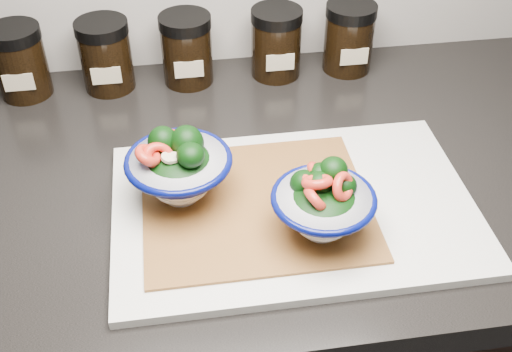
{
  "coord_description": "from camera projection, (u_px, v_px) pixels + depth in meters",
  "views": [
    {
      "loc": [
        -0.04,
        0.78,
        1.45
      ],
      "look_at": [
        0.05,
        1.36,
        0.96
      ],
      "focal_mm": 45.0,
      "sensor_mm": 36.0,
      "label": 1
    }
  ],
  "objects": [
    {
      "name": "spice_jar_f",
      "position": [
        349.0,
        37.0,
        1.04
      ],
      "size": [
        0.08,
        0.08,
        0.11
      ],
      "color": "black",
      "rests_on": "countertop"
    },
    {
      "name": "bowl_left",
      "position": [
        179.0,
        168.0,
        0.78
      ],
      "size": [
        0.13,
        0.13,
        0.09
      ],
      "rotation": [
        0.0,
        0.0,
        0.02
      ],
      "color": "white",
      "rests_on": "bamboo_mat"
    },
    {
      "name": "spice_jar_d",
      "position": [
        187.0,
        49.0,
        1.01
      ],
      "size": [
        0.08,
        0.08,
        0.11
      ],
      "color": "black",
      "rests_on": "countertop"
    },
    {
      "name": "spice_jar_c",
      "position": [
        106.0,
        55.0,
        1.0
      ],
      "size": [
        0.08,
        0.08,
        0.11
      ],
      "color": "black",
      "rests_on": "countertop"
    },
    {
      "name": "countertop",
      "position": [
        213.0,
        183.0,
        0.88
      ],
      "size": [
        3.5,
        0.6,
        0.04
      ],
      "primitive_type": "cube",
      "color": "black",
      "rests_on": "cabinet"
    },
    {
      "name": "bamboo_mat",
      "position": [
        256.0,
        204.0,
        0.8
      ],
      "size": [
        0.28,
        0.24,
        0.0
      ],
      "primitive_type": "cube",
      "color": "#A86D32",
      "rests_on": "cutting_board"
    },
    {
      "name": "spice_jar_e",
      "position": [
        276.0,
        43.0,
        1.03
      ],
      "size": [
        0.08,
        0.08,
        0.11
      ],
      "color": "black",
      "rests_on": "countertop"
    },
    {
      "name": "cutting_board",
      "position": [
        294.0,
        208.0,
        0.8
      ],
      "size": [
        0.45,
        0.3,
        0.01
      ],
      "primitive_type": "cube",
      "color": "silver",
      "rests_on": "countertop"
    },
    {
      "name": "bowl_right",
      "position": [
        323.0,
        205.0,
        0.74
      ],
      "size": [
        0.12,
        0.12,
        0.09
      ],
      "rotation": [
        0.0,
        0.0,
        -0.39
      ],
      "color": "white",
      "rests_on": "bamboo_mat"
    },
    {
      "name": "spice_jar_b",
      "position": [
        20.0,
        61.0,
        0.98
      ],
      "size": [
        0.08,
        0.08,
        0.11
      ],
      "color": "black",
      "rests_on": "countertop"
    }
  ]
}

